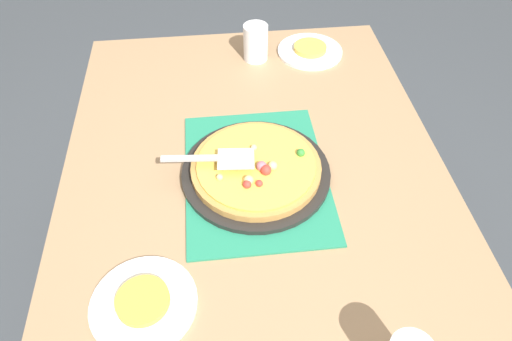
{
  "coord_description": "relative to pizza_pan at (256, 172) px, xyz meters",
  "views": [
    {
      "loc": [
        0.79,
        -0.09,
        1.63
      ],
      "look_at": [
        0.0,
        0.0,
        0.77
      ],
      "focal_mm": 32.16,
      "sensor_mm": 36.0,
      "label": 1
    }
  ],
  "objects": [
    {
      "name": "cup_far",
      "position": [
        -0.53,
        0.06,
        0.05
      ],
      "size": [
        0.08,
        0.08,
        0.12
      ],
      "primitive_type": "cylinder",
      "color": "white",
      "rests_on": "dining_table"
    },
    {
      "name": "placemat",
      "position": [
        0.0,
        0.0,
        -0.01
      ],
      "size": [
        0.48,
        0.36,
        0.01
      ],
      "primitive_type": "cube",
      "color": "#237F5B",
      "rests_on": "dining_table"
    },
    {
      "name": "plate_near_left",
      "position": [
        0.33,
        -0.27,
        -0.01
      ],
      "size": [
        0.22,
        0.22,
        0.01
      ],
      "primitive_type": "cylinder",
      "color": "white",
      "rests_on": "dining_table"
    },
    {
      "name": "pizza_server",
      "position": [
        -0.01,
        -0.1,
        0.06
      ],
      "size": [
        0.08,
        0.23,
        0.01
      ],
      "color": "silver",
      "rests_on": "pizza"
    },
    {
      "name": "plate_far_right",
      "position": [
        -0.55,
        0.25,
        -0.01
      ],
      "size": [
        0.22,
        0.22,
        0.01
      ],
      "primitive_type": "cylinder",
      "color": "white",
      "rests_on": "dining_table"
    },
    {
      "name": "served_slice_right",
      "position": [
        -0.55,
        0.25,
        0.01
      ],
      "size": [
        0.11,
        0.11,
        0.02
      ],
      "primitive_type": "cylinder",
      "color": "#EAB747",
      "rests_on": "plate_far_right"
    },
    {
      "name": "served_slice_left",
      "position": [
        0.33,
        -0.27,
        0.01
      ],
      "size": [
        0.11,
        0.11,
        0.02
      ],
      "primitive_type": "cylinder",
      "color": "gold",
      "rests_on": "plate_near_left"
    },
    {
      "name": "pizza_pan",
      "position": [
        0.0,
        0.0,
        0.0
      ],
      "size": [
        0.38,
        0.38,
        0.01
      ],
      "primitive_type": "cylinder",
      "color": "black",
      "rests_on": "placemat"
    },
    {
      "name": "pizza",
      "position": [
        0.0,
        0.0,
        0.02
      ],
      "size": [
        0.33,
        0.33,
        0.05
      ],
      "color": "#B78442",
      "rests_on": "pizza_pan"
    },
    {
      "name": "dining_table",
      "position": [
        0.0,
        0.0,
        -0.12
      ],
      "size": [
        1.4,
        1.0,
        0.75
      ],
      "color": "#9E7A56",
      "rests_on": "ground_plane"
    },
    {
      "name": "ground_plane",
      "position": [
        0.0,
        0.0,
        -0.76
      ],
      "size": [
        8.0,
        8.0,
        0.0
      ],
      "primitive_type": "plane",
      "color": "#3D4247"
    }
  ]
}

